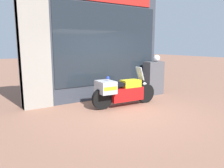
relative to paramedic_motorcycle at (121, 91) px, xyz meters
name	(u,v)px	position (x,y,z in m)	size (l,w,h in m)	color
ground_plane	(128,112)	(-0.15, -0.62, -0.51)	(60.00, 60.00, 0.00)	#8E604C
shop_building	(86,46)	(-0.54, 1.38, 1.40)	(5.23, 0.55, 3.82)	#333842
window_display	(105,85)	(0.22, 1.41, -0.05)	(3.89, 0.30, 1.95)	slate
paramedic_motorcycle	(121,91)	(0.00, 0.00, 0.00)	(2.33, 0.66, 1.25)	black
utility_cabinet	(153,78)	(2.10, 0.78, 0.15)	(0.75, 0.43, 1.32)	#4C4C51
white_helmet	(157,58)	(2.22, 0.76, 0.94)	(0.27, 0.27, 0.27)	white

